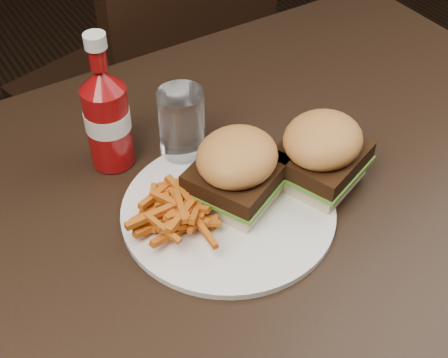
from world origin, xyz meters
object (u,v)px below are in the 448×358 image
chair_far (140,92)px  tumbler (182,123)px  dining_table (214,241)px  ketchup_bottle (109,126)px  plate (228,210)px

chair_far → tumbler: tumbler is taller
dining_table → ketchup_bottle: ketchup_bottle is taller
dining_table → plate: (0.03, 0.01, 0.03)m
ketchup_bottle → tumbler: (0.09, -0.04, -0.01)m
chair_far → ketchup_bottle: 0.73m
ketchup_bottle → tumbler: 0.10m
ketchup_bottle → dining_table: bearing=-74.6°
dining_table → plate: 0.04m
chair_far → ketchup_bottle: bearing=48.4°
dining_table → ketchup_bottle: bearing=105.4°
ketchup_bottle → chair_far: bearing=63.3°
plate → tumbler: (0.01, 0.13, 0.05)m
dining_table → chair_far: bearing=72.7°
chair_far → plate: size_ratio=1.77×
plate → tumbler: tumbler is taller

